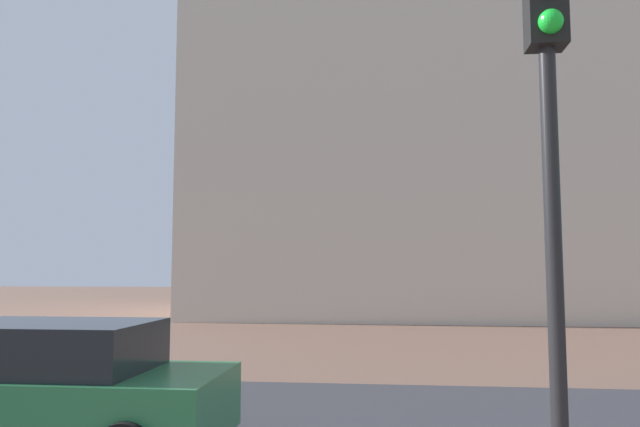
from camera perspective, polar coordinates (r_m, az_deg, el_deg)
The scene contains 4 objects.
ground_plane at distance 10.93m, azimuth 1.64°, elevation -16.66°, with size 120.00×120.00×0.00m, color brown.
landmark_building at distance 31.13m, azimuth 11.61°, elevation 8.99°, with size 23.66×12.82×30.97m.
car_green at distance 8.18m, azimuth -24.19°, elevation -14.92°, with size 4.23×2.12×1.53m.
traffic_light_pole at distance 4.80m, azimuth 20.78°, elevation 8.54°, with size 0.28×0.34×4.71m.
Camera 1 is at (0.87, -0.68, 2.17)m, focal length 34.05 mm.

